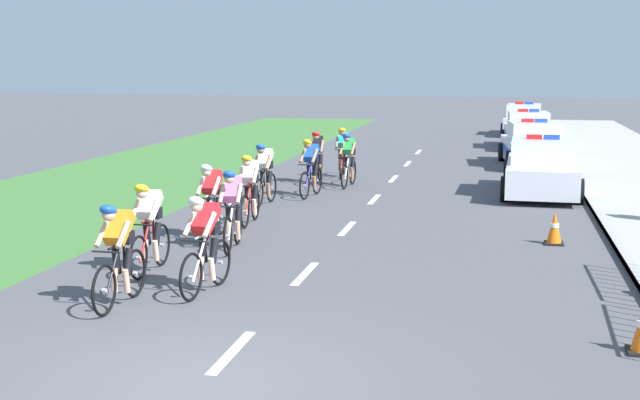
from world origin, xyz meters
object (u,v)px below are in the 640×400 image
object	(u,v)px
cyclist_seventh	(264,173)
cyclist_ninth	(349,159)
cyclist_eleventh	(343,152)
police_car_third	(528,131)
cyclist_second	(205,242)
police_car_nearest	(542,169)
police_car_second	(533,146)
cyclist_sixth	(250,188)
police_car_furthest	(524,121)
cyclist_lead	(118,253)
cyclist_tenth	(317,156)
cyclist_third	(149,226)
cyclist_fourth	(212,200)
cyclist_eighth	(311,167)
cyclist_fifth	(232,208)
traffic_cone_near	(554,228)

from	to	relation	value
cyclist_seventh	cyclist_ninth	size ratio (longest dim) A/B	1.00
cyclist_eleventh	police_car_third	bearing A→B (deg)	61.19
cyclist_second	police_car_nearest	xyz separation A→B (m)	(5.39, 11.14, -0.11)
police_car_second	police_car_third	world-z (taller)	same
cyclist_seventh	police_car_third	bearing A→B (deg)	67.22
cyclist_sixth	police_car_furthest	world-z (taller)	police_car_furthest
cyclist_lead	cyclist_tenth	world-z (taller)	same
cyclist_second	cyclist_tenth	xyz separation A→B (m)	(-0.83, 12.04, 0.00)
cyclist_sixth	police_car_nearest	xyz separation A→B (m)	(6.32, 5.58, -0.11)
cyclist_seventh	cyclist_tenth	distance (m)	4.02
cyclist_lead	cyclist_eleventh	bearing A→B (deg)	87.60
cyclist_lead	cyclist_sixth	size ratio (longest dim) A/B	1.00
cyclist_third	cyclist_eleventh	xyz separation A→B (m)	(0.98, 12.50, 0.00)
cyclist_fourth	cyclist_tenth	size ratio (longest dim) A/B	1.00
cyclist_fourth	cyclist_seventh	size ratio (longest dim) A/B	1.00
cyclist_seventh	police_car_third	size ratio (longest dim) A/B	0.39
cyclist_eighth	cyclist_tenth	size ratio (longest dim) A/B	1.00
police_car_nearest	cyclist_second	bearing A→B (deg)	-115.83
cyclist_ninth	cyclist_fourth	bearing A→B (deg)	-100.07
police_car_third	police_car_furthest	distance (m)	6.57
cyclist_second	cyclist_sixth	world-z (taller)	same
cyclist_eleventh	cyclist_third	bearing A→B (deg)	-94.47
cyclist_second	cyclist_fifth	distance (m)	3.03
cyclist_eleventh	police_car_second	xyz separation A→B (m)	(5.75, 4.20, -0.11)
cyclist_sixth	cyclist_eighth	world-z (taller)	same
cyclist_eighth	cyclist_lead	bearing A→B (deg)	-92.66
cyclist_third	cyclist_tenth	distance (m)	11.02
cyclist_lead	cyclist_seventh	bearing A→B (deg)	92.14
cyclist_eighth	police_car_furthest	xyz separation A→B (m)	(5.86, 21.00, -0.11)
cyclist_second	police_car_third	world-z (taller)	police_car_third
cyclist_lead	cyclist_seventh	world-z (taller)	same
cyclist_seventh	police_car_second	bearing A→B (deg)	55.35
cyclist_sixth	cyclist_eleventh	distance (m)	7.99
cyclist_ninth	cyclist_eleventh	world-z (taller)	same
cyclist_lead	cyclist_fourth	size ratio (longest dim) A/B	1.00
cyclist_lead	cyclist_sixth	xyz separation A→B (m)	(0.03, 6.51, 0.00)
cyclist_ninth	traffic_cone_near	world-z (taller)	cyclist_ninth
cyclist_eighth	police_car_second	xyz separation A→B (m)	(5.86, 8.18, -0.11)
cyclist_seventh	police_car_nearest	bearing A→B (deg)	24.79
cyclist_fifth	police_car_second	size ratio (longest dim) A/B	0.38
cyclist_seventh	police_car_second	distance (m)	11.77
cyclist_sixth	cyclist_tenth	distance (m)	6.48
cyclist_second	cyclist_ninth	bearing A→B (deg)	89.14
cyclist_fourth	cyclist_second	bearing A→B (deg)	-72.57
cyclist_sixth	cyclist_eighth	bearing A→B (deg)	83.40
cyclist_second	traffic_cone_near	size ratio (longest dim) A/B	2.68
cyclist_tenth	cyclist_fourth	bearing A→B (deg)	-92.59
cyclist_eighth	police_car_third	xyz separation A→B (m)	(5.86, 14.43, -0.11)
cyclist_second	cyclist_fourth	world-z (taller)	same
cyclist_third	cyclist_seventh	bearing A→B (deg)	89.71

